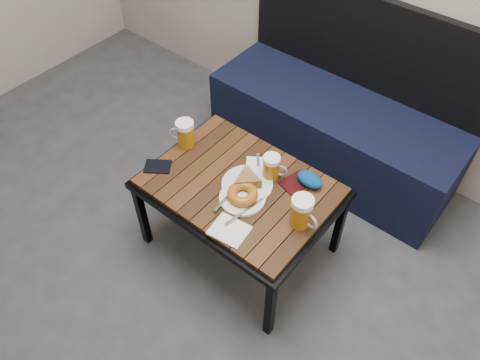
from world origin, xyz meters
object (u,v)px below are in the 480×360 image
Objects in this scene: bench at (336,126)px; beer_mug_left at (185,134)px; passport_navy at (158,166)px; cafe_table at (240,191)px; plate_bagel at (242,196)px; plate_pie at (247,182)px; passport_burgundy at (296,182)px; beer_mug_right at (302,212)px; beer_mug_centre at (272,167)px; knit_pouch at (310,179)px.

beer_mug_left is (-0.39, -0.78, 0.27)m from bench.
beer_mug_left reaches higher than passport_navy.
plate_bagel is (0.06, -0.06, 0.07)m from cafe_table.
plate_pie is 0.22m from passport_burgundy.
plate_pie is 0.43m from passport_navy.
beer_mug_right reaches higher than plate_bagel.
beer_mug_left is 1.02× the size of passport_burgundy.
beer_mug_centre is 0.13m from passport_burgundy.
beer_mug_left reaches higher than beer_mug_centre.
bench is 9.55× the size of beer_mug_right.
beer_mug_centre reaches higher than plate_pie.
beer_mug_right is at bearing -4.34° from plate_pie.
beer_mug_centre is at bearing -85.93° from bench.
beer_mug_centre is (0.08, 0.12, 0.11)m from cafe_table.
bench is at bearing 92.03° from plate_bagel.
beer_mug_left is 0.45m from beer_mug_centre.
plate_bagel is at bearing -87.97° from bench.
bench is 0.75m from beer_mug_centre.
beer_mug_left is at bearing 167.25° from plate_bagel.
knit_pouch is at bearing 84.60° from passport_navy.
plate_bagel is (0.03, -0.88, 0.22)m from bench.
plate_pie is 1.68× the size of passport_burgundy.
beer_mug_left is (-0.36, 0.04, 0.11)m from cafe_table.
passport_navy is (-0.44, -0.28, -0.06)m from beer_mug_centre.
beer_mug_centre is at bearing 161.64° from beer_mug_right.
beer_mug_centre is 1.00× the size of knit_pouch.
bench is at bearing 87.89° from cafe_table.
knit_pouch is at bearing -0.18° from beer_mug_centre.
passport_navy is at bearing -156.54° from plate_pie.
plate_bagel is 1.95× the size of passport_burgundy.
beer_mug_centre is (0.44, 0.09, -0.01)m from beer_mug_left.
plate_bagel is at bearing -121.48° from beer_mug_centre.
beer_mug_right is at bearing -53.60° from beer_mug_centre.
passport_navy is (-0.42, -0.10, -0.02)m from plate_bagel.
passport_navy is at bearing -158.43° from beer_mug_right.
knit_pouch is (0.21, 0.18, 0.00)m from plate_pie.
knit_pouch is (0.24, 0.20, 0.07)m from cafe_table.
passport_navy is at bearing -149.41° from knit_pouch.
bench reaches higher than passport_burgundy.
knit_pouch is (0.60, 0.35, 0.02)m from passport_navy.
cafe_table is at bearing 150.76° from beer_mug_left.
beer_mug_right is 0.65× the size of plate_pie.
plate_pie is (0.39, -0.02, -0.04)m from beer_mug_left.
beer_mug_centre reaches higher than passport_navy.
plate_pie is at bearing 153.23° from beer_mug_left.
beer_mug_left is at bearing -116.67° from bench.
beer_mug_centre is 0.19m from plate_bagel.
passport_navy is (-0.36, -0.16, 0.05)m from cafe_table.
knit_pouch is at bearing 51.23° from passport_burgundy.
cafe_table is 0.35m from beer_mug_right.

